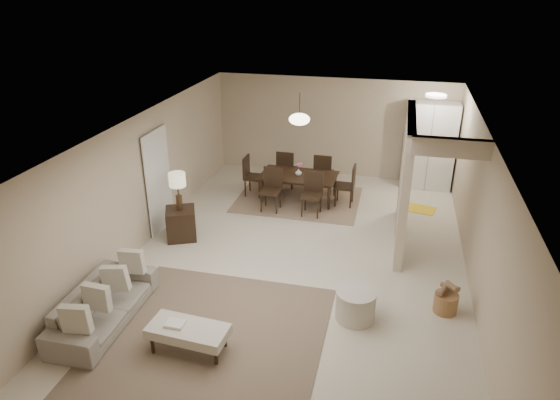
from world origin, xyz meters
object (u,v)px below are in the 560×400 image
(round_pouf, at_px, (356,305))
(dining_table, at_px, (298,188))
(sofa, at_px, (103,305))
(ottoman_bench, at_px, (188,332))
(pantry_cabinet, at_px, (429,146))
(side_table, at_px, (181,224))
(wicker_basket, at_px, (446,303))

(round_pouf, height_order, dining_table, dining_table)
(sofa, xyz_separation_m, ottoman_bench, (1.48, -0.30, 0.02))
(pantry_cabinet, bearing_deg, round_pouf, -101.50)
(side_table, distance_m, round_pouf, 4.02)
(round_pouf, bearing_deg, sofa, -165.43)
(side_table, bearing_deg, ottoman_bench, -64.62)
(wicker_basket, bearing_deg, sofa, -163.85)
(ottoman_bench, relative_size, side_table, 1.86)
(pantry_cabinet, relative_size, wicker_basket, 5.74)
(sofa, xyz_separation_m, wicker_basket, (5.00, 1.45, -0.14))
(round_pouf, xyz_separation_m, dining_table, (-1.72, 4.11, 0.06))
(pantry_cabinet, distance_m, round_pouf, 5.79)
(sofa, distance_m, dining_table, 5.41)
(pantry_cabinet, xyz_separation_m, round_pouf, (-1.14, -5.62, -0.81))
(pantry_cabinet, bearing_deg, side_table, -140.97)
(round_pouf, bearing_deg, side_table, 153.82)
(ottoman_bench, distance_m, dining_table, 5.37)
(wicker_basket, bearing_deg, pantry_cabinet, 92.26)
(wicker_basket, xyz_separation_m, dining_table, (-3.07, 3.61, 0.15))
(pantry_cabinet, relative_size, round_pouf, 3.38)
(pantry_cabinet, bearing_deg, dining_table, -152.12)
(ottoman_bench, distance_m, side_table, 3.35)
(round_pouf, bearing_deg, pantry_cabinet, 78.50)
(side_table, relative_size, dining_table, 0.35)
(sofa, relative_size, ottoman_bench, 1.77)
(side_table, bearing_deg, sofa, -91.05)
(round_pouf, bearing_deg, dining_table, 112.79)
(ottoman_bench, distance_m, wicker_basket, 3.93)
(ottoman_bench, distance_m, round_pouf, 2.51)
(side_table, bearing_deg, dining_table, 51.11)
(pantry_cabinet, height_order, ottoman_bench, pantry_cabinet)
(dining_table, bearing_deg, round_pouf, -65.70)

